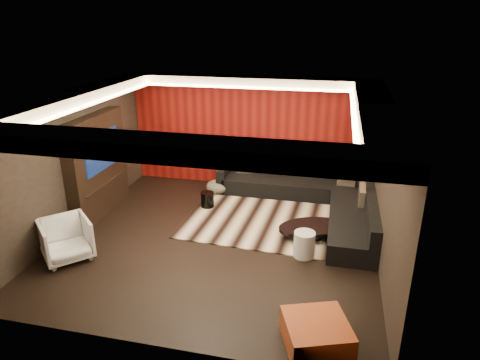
% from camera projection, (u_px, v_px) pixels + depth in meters
% --- Properties ---
extents(floor, '(6.00, 6.00, 0.02)m').
position_uv_depth(floor, '(218.00, 239.00, 8.45)').
color(floor, black).
rests_on(floor, ground).
extents(ceiling, '(6.00, 6.00, 0.02)m').
position_uv_depth(ceiling, '(215.00, 97.00, 7.42)').
color(ceiling, silver).
rests_on(ceiling, ground).
extents(wall_back, '(6.00, 0.02, 2.80)m').
position_uv_depth(wall_back, '(250.00, 132.00, 10.67)').
color(wall_back, black).
rests_on(wall_back, ground).
extents(wall_left, '(0.02, 6.00, 2.80)m').
position_uv_depth(wall_left, '(73.00, 161.00, 8.56)').
color(wall_left, black).
rests_on(wall_left, ground).
extents(wall_right, '(0.02, 6.00, 2.80)m').
position_uv_depth(wall_right, '(386.00, 186.00, 7.31)').
color(wall_right, black).
rests_on(wall_right, ground).
extents(red_feature_wall, '(5.98, 0.05, 2.78)m').
position_uv_depth(red_feature_wall, '(249.00, 132.00, 10.63)').
color(red_feature_wall, '#6B0C0A').
rests_on(red_feature_wall, ground).
extents(soffit_back, '(6.00, 0.60, 0.22)m').
position_uv_depth(soffit_back, '(248.00, 81.00, 9.92)').
color(soffit_back, silver).
rests_on(soffit_back, ground).
extents(soffit_front, '(6.00, 0.60, 0.22)m').
position_uv_depth(soffit_front, '(152.00, 147.00, 5.01)').
color(soffit_front, silver).
rests_on(soffit_front, ground).
extents(soffit_left, '(0.60, 4.80, 0.22)m').
position_uv_depth(soffit_left, '(77.00, 97.00, 8.03)').
color(soffit_left, silver).
rests_on(soffit_left, ground).
extents(soffit_right, '(0.60, 4.80, 0.22)m').
position_uv_depth(soffit_right, '(376.00, 111.00, 6.91)').
color(soffit_right, silver).
rests_on(soffit_right, ground).
extents(cove_back, '(4.80, 0.08, 0.04)m').
position_uv_depth(cove_back, '(244.00, 87.00, 9.64)').
color(cove_back, '#FFD899').
rests_on(cove_back, ground).
extents(cove_front, '(4.80, 0.08, 0.04)m').
position_uv_depth(cove_front, '(164.00, 146.00, 5.36)').
color(cove_front, '#FFD899').
rests_on(cove_front, ground).
extents(cove_left, '(0.08, 4.80, 0.04)m').
position_uv_depth(cove_left, '(94.00, 103.00, 7.99)').
color(cove_left, '#FFD899').
rests_on(cove_left, ground).
extents(cove_right, '(0.08, 4.80, 0.04)m').
position_uv_depth(cove_right, '(354.00, 115.00, 7.01)').
color(cove_right, '#FFD899').
rests_on(cove_right, ground).
extents(tv_surround, '(0.30, 2.00, 2.20)m').
position_uv_depth(tv_surround, '(97.00, 166.00, 9.18)').
color(tv_surround, black).
rests_on(tv_surround, ground).
extents(tv_screen, '(0.04, 1.30, 0.80)m').
position_uv_depth(tv_screen, '(102.00, 151.00, 9.02)').
color(tv_screen, black).
rests_on(tv_screen, ground).
extents(tv_shelf, '(0.04, 1.60, 0.04)m').
position_uv_depth(tv_shelf, '(106.00, 184.00, 9.29)').
color(tv_shelf, black).
rests_on(tv_shelf, ground).
extents(rug, '(4.15, 3.21, 0.02)m').
position_uv_depth(rug, '(282.00, 218.00, 9.30)').
color(rug, beige).
rests_on(rug, floor).
extents(coffee_table, '(1.76, 1.76, 0.22)m').
position_uv_depth(coffee_table, '(311.00, 231.00, 8.48)').
color(coffee_table, black).
rests_on(coffee_table, rug).
extents(drum_stool, '(0.36, 0.36, 0.35)m').
position_uv_depth(drum_stool, '(207.00, 199.00, 9.76)').
color(drum_stool, black).
rests_on(drum_stool, rug).
extents(striped_pouf, '(0.67, 0.67, 0.31)m').
position_uv_depth(striped_pouf, '(218.00, 186.00, 10.55)').
color(striped_pouf, '#B4A98B').
rests_on(striped_pouf, rug).
extents(white_side_table, '(0.41, 0.41, 0.48)m').
position_uv_depth(white_side_table, '(304.00, 244.00, 7.76)').
color(white_side_table, silver).
rests_on(white_side_table, floor).
extents(orange_ottoman, '(1.06, 1.06, 0.37)m').
position_uv_depth(orange_ottoman, '(316.00, 334.00, 5.68)').
color(orange_ottoman, '#9A4013').
rests_on(orange_ottoman, floor).
extents(armchair, '(1.16, 1.16, 0.76)m').
position_uv_depth(armchair, '(66.00, 239.00, 7.65)').
color(armchair, silver).
rests_on(armchair, floor).
extents(sectional_sofa, '(3.65, 3.50, 0.75)m').
position_uv_depth(sectional_sofa, '(314.00, 198.00, 9.68)').
color(sectional_sofa, black).
rests_on(sectional_sofa, floor).
extents(throw_pillows, '(3.08, 1.70, 0.50)m').
position_uv_depth(throw_pillows, '(314.00, 178.00, 9.83)').
color(throw_pillows, tan).
rests_on(throw_pillows, sectional_sofa).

